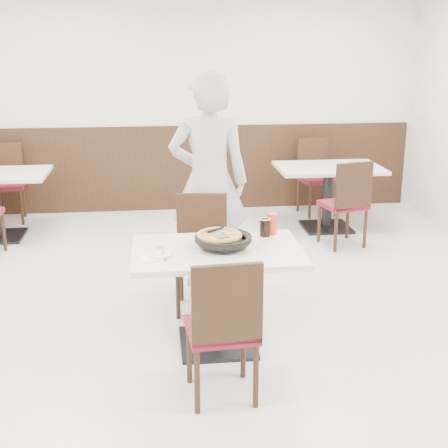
{
  "coord_description": "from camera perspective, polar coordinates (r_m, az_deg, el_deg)",
  "views": [
    {
      "loc": [
        -0.39,
        -4.5,
        2.18
      ],
      "look_at": [
        0.08,
        -0.3,
        0.92
      ],
      "focal_mm": 50.0,
      "sensor_mm": 36.0,
      "label": 1
    }
  ],
  "objects": [
    {
      "name": "floor",
      "position": [
        5.02,
        -1.32,
        -9.1
      ],
      "size": [
        7.0,
        7.0,
        0.0
      ],
      "primitive_type": "plane",
      "color": "#B5B5B0",
      "rests_on": "ground"
    },
    {
      "name": "wall_back",
      "position": [
        8.05,
        -3.67,
        11.09
      ],
      "size": [
        6.0,
        0.04,
        2.8
      ],
      "primitive_type": "cube",
      "color": "beige",
      "rests_on": "floor"
    },
    {
      "name": "wainscot_back",
      "position": [
        8.16,
        -3.55,
        5.12
      ],
      "size": [
        5.9,
        0.03,
        1.1
      ],
      "primitive_type": "cube",
      "color": "black",
      "rests_on": "floor"
    },
    {
      "name": "main_table",
      "position": [
        4.54,
        -0.59,
        -6.78
      ],
      "size": [
        1.29,
        0.95,
        0.75
      ],
      "primitive_type": null,
      "rotation": [
        0.0,
        0.0,
        0.13
      ],
      "color": "white",
      "rests_on": "floor"
    },
    {
      "name": "chair_near",
      "position": [
        3.89,
        -0.25,
        -9.33
      ],
      "size": [
        0.45,
        0.45,
        0.95
      ],
      "primitive_type": null,
      "rotation": [
        0.0,
        0.0,
        0.07
      ],
      "color": "black",
      "rests_on": "floor"
    },
    {
      "name": "chair_far",
      "position": [
        5.1,
        -2.11,
        -2.89
      ],
      "size": [
        0.47,
        0.47,
        0.95
      ],
      "primitive_type": null,
      "rotation": [
        0.0,
        0.0,
        3.02
      ],
      "color": "black",
      "rests_on": "floor"
    },
    {
      "name": "trivet",
      "position": [
        4.44,
        -0.86,
        -1.91
      ],
      "size": [
        0.13,
        0.13,
        0.04
      ],
      "primitive_type": "cylinder",
      "rotation": [
        0.0,
        0.0,
        0.13
      ],
      "color": "black",
      "rests_on": "main_table"
    },
    {
      "name": "pizza_pan",
      "position": [
        4.42,
        -0.07,
        -1.67
      ],
      "size": [
        0.42,
        0.42,
        0.01
      ],
      "primitive_type": "cylinder",
      "rotation": [
        0.0,
        0.0,
        0.13
      ],
      "color": "black",
      "rests_on": "trivet"
    },
    {
      "name": "pizza",
      "position": [
        4.45,
        -0.45,
        -1.27
      ],
      "size": [
        0.34,
        0.34,
        0.02
      ],
      "primitive_type": "cylinder",
      "rotation": [
        0.0,
        0.0,
        0.13
      ],
      "color": "#B38C46",
      "rests_on": "pizza_pan"
    },
    {
      "name": "pizza_server",
      "position": [
        4.41,
        -0.22,
        -1.01
      ],
      "size": [
        0.11,
        0.12,
        0.0
      ],
      "primitive_type": "cube",
      "rotation": [
        0.0,
        0.0,
        0.3
      ],
      "color": "white",
      "rests_on": "pizza"
    },
    {
      "name": "napkin",
      "position": [
        4.26,
        -6.66,
        -3.07
      ],
      "size": [
        0.19,
        0.19,
        0.0
      ],
      "primitive_type": "cube",
      "rotation": [
        0.0,
        0.0,
        0.27
      ],
      "color": "silver",
      "rests_on": "main_table"
    },
    {
      "name": "side_plate",
      "position": [
        4.29,
        -5.84,
        -2.8
      ],
      "size": [
        0.18,
        0.18,
        0.01
      ],
      "primitive_type": "cylinder",
      "rotation": [
        0.0,
        0.0,
        0.13
      ],
      "color": "white",
      "rests_on": "napkin"
    },
    {
      "name": "fork",
      "position": [
        4.32,
        -5.61,
        -2.51
      ],
      "size": [
        0.03,
        0.15,
        0.0
      ],
      "primitive_type": "cube",
      "rotation": [
        0.0,
        0.0,
        -0.08
      ],
      "color": "white",
      "rests_on": "side_plate"
    },
    {
      "name": "cola_glass",
      "position": [
        4.68,
        3.76,
        -0.35
      ],
      "size": [
        0.09,
        0.09,
        0.13
      ],
      "primitive_type": "cylinder",
      "rotation": [
        0.0,
        0.0,
        0.13
      ],
      "color": "black",
      "rests_on": "main_table"
    },
    {
      "name": "red_cup",
      "position": [
        4.73,
        4.38,
        0.02
      ],
      "size": [
        0.09,
        0.09,
        0.16
      ],
      "primitive_type": "cylinder",
      "rotation": [
        0.0,
        0.0,
        0.13
      ],
      "color": "red",
      "rests_on": "main_table"
    },
    {
      "name": "diner_person",
      "position": [
        5.5,
        -1.4,
        3.86
      ],
      "size": [
        0.74,
        0.52,
        1.92
      ],
      "primitive_type": "imported",
      "rotation": [
        0.0,
        0.0,
        3.05
      ],
      "color": "#B0B1B5",
      "rests_on": "floor"
    },
    {
      "name": "bg_chair_left_far",
      "position": [
        8.03,
        -19.35,
        3.47
      ],
      "size": [
        0.47,
        0.47,
        0.95
      ],
      "primitive_type": null,
      "rotation": [
        0.0,
        0.0,
        3.26
      ],
      "color": "black",
      "rests_on": "floor"
    },
    {
      "name": "bg_table_right",
      "position": [
        7.43,
        9.44,
        2.39
      ],
      "size": [
        1.29,
        0.95,
        0.75
      ],
      "primitive_type": null,
      "rotation": [
        0.0,
        0.0,
        -0.13
      ],
      "color": "white",
      "rests_on": "floor"
    },
    {
      "name": "bg_chair_right_near",
      "position": [
        6.83,
        10.84,
        1.92
      ],
      "size": [
        0.51,
        0.51,
        0.95
      ],
      "primitive_type": null,
      "rotation": [
        0.0,
        0.0,
        0.25
      ],
      "color": "black",
      "rests_on": "floor"
    },
    {
      "name": "bg_chair_right_far",
      "position": [
        8.02,
        8.57,
        4.21
      ],
      "size": [
        0.49,
        0.49,
        0.95
      ],
      "primitive_type": null,
      "rotation": [
        0.0,
        0.0,
        3.33
      ],
      "color": "black",
      "rests_on": "floor"
    }
  ]
}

